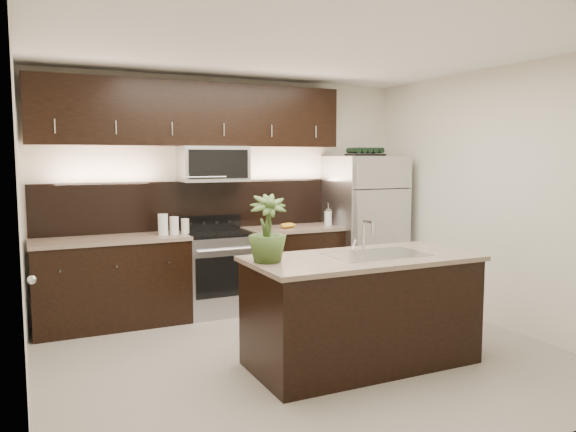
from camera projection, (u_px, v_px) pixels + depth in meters
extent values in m
plane|color=gray|center=(305.00, 356.00, 5.04)|extent=(4.50, 4.50, 0.00)
cube|color=beige|center=(228.00, 193.00, 6.70)|extent=(4.50, 0.02, 2.70)
cube|color=beige|center=(470.00, 235.00, 3.10)|extent=(4.50, 0.02, 2.70)
cube|color=beige|center=(20.00, 218.00, 3.94)|extent=(0.02, 4.00, 2.70)
cube|color=beige|center=(496.00, 198.00, 5.86)|extent=(0.02, 4.00, 2.70)
cube|color=white|center=(305.00, 48.00, 4.76)|extent=(4.50, 4.00, 0.02)
cube|color=silver|center=(27.00, 289.00, 3.26)|extent=(0.04, 0.80, 2.02)
sphere|color=silver|center=(32.00, 280.00, 3.56)|extent=(0.06, 0.06, 0.06)
cube|color=black|center=(20.00, 173.00, 4.58)|extent=(0.01, 0.32, 0.46)
cube|color=white|center=(21.00, 173.00, 4.59)|extent=(0.00, 0.24, 0.36)
cube|color=black|center=(112.00, 284.00, 5.91)|extent=(1.57, 0.62, 0.90)
cube|color=black|center=(293.00, 267.00, 6.82)|extent=(1.16, 0.62, 0.90)
cube|color=#B2B2B7|center=(218.00, 274.00, 6.40)|extent=(0.76, 0.62, 0.90)
cube|color=black|center=(217.00, 233.00, 6.36)|extent=(0.76, 0.60, 0.03)
cube|color=tan|center=(111.00, 240.00, 5.86)|extent=(1.59, 0.65, 0.04)
cube|color=tan|center=(293.00, 228.00, 6.77)|extent=(1.18, 0.65, 0.04)
cube|color=black|center=(192.00, 205.00, 6.50)|extent=(3.49, 0.02, 0.56)
cube|color=#B2B2B7|center=(213.00, 164.00, 6.37)|extent=(0.76, 0.40, 0.40)
cube|color=black|center=(194.00, 115.00, 6.26)|extent=(3.49, 0.33, 0.70)
cube|color=black|center=(361.00, 312.00, 4.82)|extent=(1.90, 0.90, 0.90)
cube|color=tan|center=(362.00, 258.00, 4.77)|extent=(1.96, 0.96, 0.04)
cube|color=silver|center=(377.00, 254.00, 4.83)|extent=(0.84, 0.50, 0.01)
cylinder|color=silver|center=(364.00, 238.00, 5.01)|extent=(0.03, 0.03, 0.24)
cylinder|color=silver|center=(368.00, 222.00, 4.93)|extent=(0.02, 0.14, 0.02)
cylinder|color=silver|center=(373.00, 228.00, 4.87)|extent=(0.02, 0.02, 0.10)
cube|color=#B2B2B7|center=(364.00, 227.00, 7.13)|extent=(0.86, 0.78, 1.79)
cube|color=black|center=(365.00, 155.00, 7.04)|extent=(0.44, 0.27, 0.03)
cylinder|color=black|center=(354.00, 151.00, 6.96)|extent=(0.07, 0.25, 0.07)
cylinder|color=black|center=(360.00, 151.00, 7.00)|extent=(0.07, 0.25, 0.07)
cylinder|color=black|center=(365.00, 151.00, 7.03)|extent=(0.07, 0.25, 0.07)
cylinder|color=black|center=(371.00, 151.00, 7.07)|extent=(0.07, 0.25, 0.07)
cylinder|color=black|center=(376.00, 151.00, 7.10)|extent=(0.07, 0.25, 0.07)
imported|color=#364F1F|center=(267.00, 228.00, 4.47)|extent=(0.36, 0.36, 0.54)
cylinder|color=silver|center=(163.00, 224.00, 6.03)|extent=(0.11, 0.11, 0.23)
cylinder|color=silver|center=(174.00, 226.00, 6.10)|extent=(0.10, 0.10, 0.19)
cylinder|color=silver|center=(185.00, 226.00, 6.16)|extent=(0.09, 0.09, 0.16)
cylinder|color=silver|center=(328.00, 218.00, 6.90)|extent=(0.09, 0.09, 0.18)
cylinder|color=silver|center=(328.00, 210.00, 6.89)|extent=(0.09, 0.09, 0.02)
cylinder|color=silver|center=(328.00, 207.00, 6.89)|extent=(0.01, 0.01, 0.07)
ellipsoid|color=gold|center=(283.00, 226.00, 6.62)|extent=(0.25, 0.22, 0.06)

